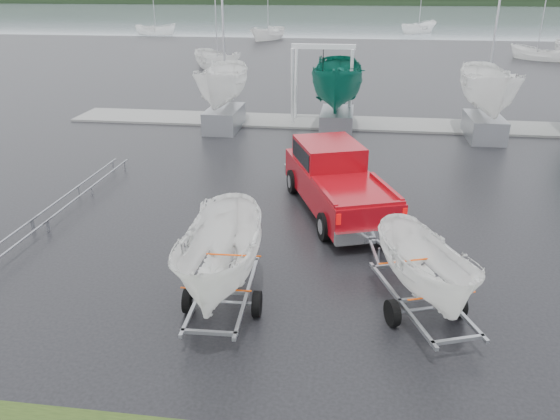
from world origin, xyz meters
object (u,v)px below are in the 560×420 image
object	(u,v)px
trailer_hitched	(431,223)
trailer_parked	(220,199)
boat_hoist	(323,73)
pickup_truck	(335,177)

from	to	relation	value
trailer_hitched	trailer_parked	world-z (taller)	trailer_parked
trailer_hitched	boat_hoist	world-z (taller)	trailer_hitched
pickup_truck	trailer_hitched	bearing A→B (deg)	-90.00
trailer_hitched	boat_hoist	xyz separation A→B (m)	(-3.50, 18.10, 0.33)
trailer_hitched	trailer_parked	size ratio (longest dim) A/B	0.84
trailer_hitched	boat_hoist	distance (m)	18.44
trailer_parked	trailer_hitched	bearing A→B (deg)	2.04
trailer_hitched	pickup_truck	bearing A→B (deg)	90.00
trailer_hitched	trailer_parked	xyz separation A→B (m)	(-4.54, -0.34, 0.42)
pickup_truck	trailer_parked	bearing A→B (deg)	-129.00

